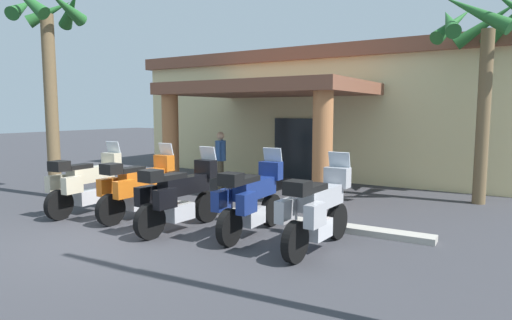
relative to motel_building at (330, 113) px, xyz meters
The scene contains 11 objects.
ground_plane 11.40m from the motel_building, 90.45° to the right, with size 80.00×80.00×0.00m, color #38383D.
motel_building is the anchor object (origin of this frame).
motorcycle_cream 10.35m from the motel_building, 102.02° to the right, with size 0.72×2.21×1.61m.
motorcycle_orange 9.93m from the motel_building, 94.21° to the right, with size 0.73×2.21×1.61m.
motorcycle_black 10.23m from the motel_building, 86.07° to the right, with size 0.74×2.21×1.61m.
motorcycle_blue 10.04m from the motel_building, 77.75° to the right, with size 0.70×2.21×1.61m.
motorcycle_silver 10.61m from the motel_building, 70.42° to the right, with size 0.73×2.21×1.61m.
pedestrian 6.10m from the motel_building, 102.39° to the right, with size 0.32×0.50×1.72m.
palm_tree_near_portico 7.28m from the motel_building, 36.97° to the right, with size 2.73×2.74×5.36m.
palm_tree_roadside 10.32m from the motel_building, 116.24° to the right, with size 1.94×1.98×5.64m.
curb_strip 8.81m from the motel_building, 85.34° to the right, with size 9.06×0.36×0.12m, color #ADA89E.
Camera 1 is at (6.33, -5.44, 2.34)m, focal length 30.67 mm.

